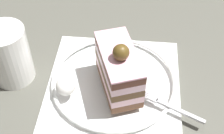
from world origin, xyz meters
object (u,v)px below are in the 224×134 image
(cake_slice, at_px, (119,70))
(fork, at_px, (164,104))
(drink_glass_near, at_px, (10,57))
(dessert_plate, at_px, (112,82))
(whipped_cream_dollop, at_px, (66,86))

(cake_slice, xyz_separation_m, fork, (-0.05, -0.07, -0.04))
(cake_slice, distance_m, drink_glass_near, 0.19)
(dessert_plate, relative_size, whipped_cream_dollop, 8.11)
(dessert_plate, xyz_separation_m, fork, (-0.06, -0.08, 0.01))
(dessert_plate, relative_size, fork, 2.43)
(drink_glass_near, bearing_deg, whipped_cream_dollop, -122.64)
(dessert_plate, bearing_deg, whipped_cream_dollop, 105.87)
(whipped_cream_dollop, bearing_deg, dessert_plate, -74.13)
(cake_slice, distance_m, whipped_cream_dollop, 0.09)
(fork, relative_size, drink_glass_near, 1.05)
(fork, bearing_deg, whipped_cream_dollop, 75.59)
(dessert_plate, xyz_separation_m, whipped_cream_dollop, (-0.02, 0.08, 0.02))
(cake_slice, xyz_separation_m, whipped_cream_dollop, (-0.01, 0.09, -0.02))
(cake_slice, height_order, whipped_cream_dollop, cake_slice)
(cake_slice, relative_size, fork, 1.12)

